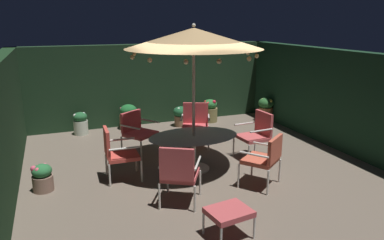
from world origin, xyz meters
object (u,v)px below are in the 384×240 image
object	(u,v)px
patio_chair_east	(117,151)
potted_plant_back_right	(181,115)
potted_plant_right_far	(266,108)
patio_chair_southwest	(257,132)
potted_plant_left_near	(210,110)
patio_chair_southeast	(179,171)
ottoman_footrest	(229,213)
patio_chair_northeast	(137,130)
patio_chair_north	(195,122)
potted_plant_right_near	(42,177)
patio_dining_table	(194,142)
potted_plant_back_center	(81,123)
potted_plant_left_far	(129,117)
patio_chair_south	(265,157)
patio_umbrella	(194,38)

from	to	relation	value
patio_chair_east	potted_plant_back_right	distance (m)	3.78
potted_plant_right_far	patio_chair_southwest	bearing A→B (deg)	-125.75
potted_plant_right_far	patio_chair_east	bearing A→B (deg)	-151.75
potted_plant_left_near	patio_chair_southeast	bearing A→B (deg)	-119.34
ottoman_footrest	potted_plant_left_near	xyz separation A→B (m)	(2.16, 5.53, -0.03)
potted_plant_left_near	patio_chair_northeast	bearing A→B (deg)	-143.30
patio_chair_northeast	potted_plant_back_right	xyz separation A→B (m)	(1.65, 1.82, -0.27)
patio_chair_north	patio_chair_east	distance (m)	2.47
patio_chair_southwest	potted_plant_right_near	world-z (taller)	patio_chair_southwest
patio_chair_north	patio_dining_table	bearing A→B (deg)	-112.98
potted_plant_back_center	potted_plant_back_right	bearing A→B (deg)	-3.77
potted_plant_left_far	patio_chair_south	bearing A→B (deg)	-71.33
patio_chair_south	potted_plant_back_center	xyz separation A→B (m)	(-2.78, 4.39, -0.26)
patio_chair_northeast	potted_plant_left_far	bearing A→B (deg)	83.66
potted_plant_back_center	patio_chair_northeast	bearing A→B (deg)	-62.45
patio_chair_southeast	patio_chair_northeast	bearing A→B (deg)	92.11
potted_plant_right_far	potted_plant_left_near	size ratio (longest dim) A/B	1.04
ottoman_footrest	potted_plant_left_far	xyz separation A→B (m)	(-0.20, 5.67, -0.03)
patio_chair_north	potted_plant_left_near	size ratio (longest dim) A/B	1.48
patio_chair_southwest	patio_dining_table	bearing A→B (deg)	-175.95
patio_dining_table	patio_chair_south	world-z (taller)	patio_chair_south
patio_chair_east	patio_chair_north	bearing A→B (deg)	32.53
patio_chair_southwest	potted_plant_right_near	distance (m)	4.30
patio_umbrella	ottoman_footrest	xyz separation A→B (m)	(-0.42, -2.38, -2.20)
patio_umbrella	potted_plant_right_near	xyz separation A→B (m)	(-2.80, 0.05, -2.31)
patio_umbrella	potted_plant_right_far	xyz separation A→B (m)	(3.31, 2.63, -2.18)
potted_plant_back_center	potted_plant_right_far	bearing A→B (deg)	-6.36
potted_plant_left_far	potted_plant_right_near	size ratio (longest dim) A/B	1.38
patio_chair_southeast	potted_plant_left_near	bearing A→B (deg)	60.66
patio_dining_table	potted_plant_left_near	xyz separation A→B (m)	(1.75, 3.15, -0.24)
patio_dining_table	potted_plant_right_near	world-z (taller)	patio_dining_table
patio_chair_south	potted_plant_back_center	distance (m)	5.21
potted_plant_left_far	potted_plant_right_far	distance (m)	3.98
potted_plant_back_right	potted_plant_right_far	bearing A→B (deg)	-9.10
patio_umbrella	patio_chair_east	size ratio (longest dim) A/B	2.83
patio_chair_north	patio_chair_south	bearing A→B (deg)	-83.09
patio_umbrella	potted_plant_back_center	xyz separation A→B (m)	(-1.89, 3.21, -2.26)
patio_chair_east	potted_plant_right_near	size ratio (longest dim) A/B	2.05
patio_chair_north	potted_plant_back_center	bearing A→B (deg)	143.40
patio_dining_table	potted_plant_left_near	bearing A→B (deg)	61.01
patio_chair_south	potted_plant_left_far	world-z (taller)	patio_chair_south
patio_chair_north	patio_chair_southeast	bearing A→B (deg)	-116.58
patio_chair_southwest	potted_plant_right_near	bearing A→B (deg)	-179.30
ottoman_footrest	potted_plant_left_near	world-z (taller)	potted_plant_left_near
potted_plant_right_far	potted_plant_right_near	size ratio (longest dim) A/B	1.42
patio_dining_table	patio_chair_northeast	xyz separation A→B (m)	(-0.85, 1.22, 0.00)
patio_chair_northeast	potted_plant_right_far	distance (m)	4.40
patio_chair_east	patio_chair_south	bearing A→B (deg)	-27.30
potted_plant_right_near	potted_plant_left_far	bearing A→B (deg)	56.03
ottoman_footrest	potted_plant_back_right	distance (m)	5.55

